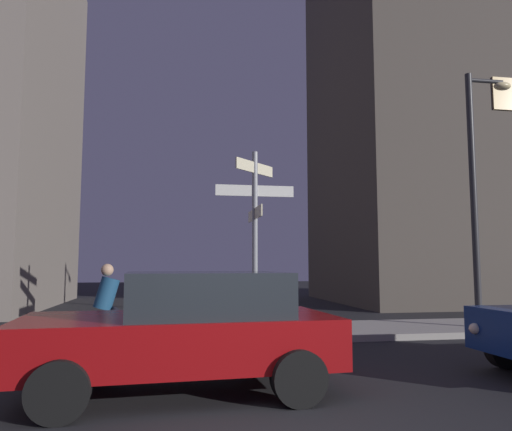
# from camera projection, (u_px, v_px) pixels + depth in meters

# --- Properties ---
(sidewalk_kerb) EXTENTS (40.00, 2.52, 0.14)m
(sidewalk_kerb) POSITION_uv_depth(u_px,v_px,m) (210.00, 334.00, 10.76)
(sidewalk_kerb) COLOR #9E9991
(sidewalk_kerb) RESTS_ON ground_plane
(signpost) EXTENTS (1.73, 1.66, 3.92)m
(signpost) POSITION_uv_depth(u_px,v_px,m) (255.00, 222.00, 10.52)
(signpost) COLOR gray
(signpost) RESTS_ON sidewalk_kerb
(street_lamp) EXTENTS (1.22, 0.28, 6.13)m
(street_lamp) POSITION_uv_depth(u_px,v_px,m) (478.00, 177.00, 11.75)
(street_lamp) COLOR #2D2D30
(street_lamp) RESTS_ON sidewalk_kerb
(car_near_right) EXTENTS (4.07, 2.30, 1.50)m
(car_near_right) POSITION_uv_depth(u_px,v_px,m) (186.00, 328.00, 6.19)
(car_near_right) COLOR maroon
(car_near_right) RESTS_ON ground_plane
(cyclist) EXTENTS (1.81, 0.38, 1.61)m
(cyclist) POSITION_uv_depth(u_px,v_px,m) (109.00, 313.00, 8.61)
(cyclist) COLOR black
(cyclist) RESTS_ON ground_plane
(building_right_block) EXTENTS (9.87, 8.53, 20.12)m
(building_right_block) POSITION_uv_depth(u_px,v_px,m) (438.00, 76.00, 21.89)
(building_right_block) COLOR #4C443D
(building_right_block) RESTS_ON ground_plane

